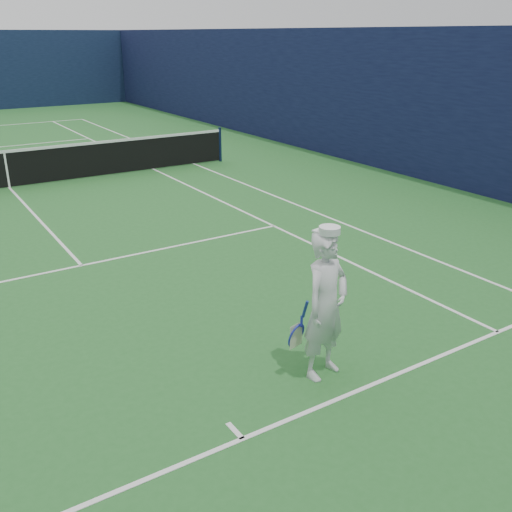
% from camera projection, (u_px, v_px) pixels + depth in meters
% --- Properties ---
extents(ground, '(80.00, 80.00, 0.00)m').
position_uv_depth(ground, '(10.00, 188.00, 15.10)').
color(ground, '#266428').
rests_on(ground, ground).
extents(court_markings, '(11.03, 23.83, 0.01)m').
position_uv_depth(court_markings, '(10.00, 188.00, 15.09)').
color(court_markings, white).
rests_on(court_markings, ground).
extents(tennis_net, '(12.88, 0.09, 1.07)m').
position_uv_depth(tennis_net, '(6.00, 168.00, 14.89)').
color(tennis_net, '#141E4C').
rests_on(tennis_net, ground).
extents(tennis_player, '(0.84, 0.57, 1.87)m').
position_uv_depth(tennis_player, '(326.00, 305.00, 6.57)').
color(tennis_player, white).
rests_on(tennis_player, ground).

